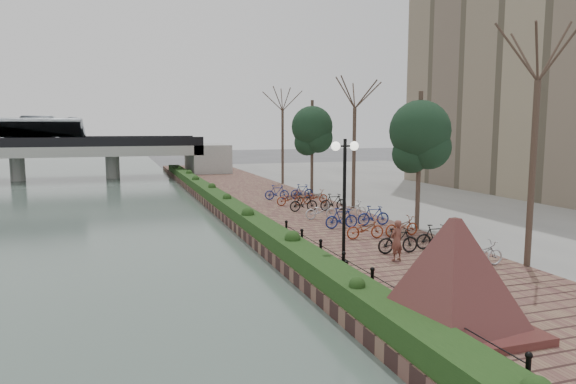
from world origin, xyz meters
name	(u,v)px	position (x,y,z in m)	size (l,w,h in m)	color
ground	(342,328)	(0.00, 0.00, 0.00)	(220.00, 220.00, 0.00)	#59595B
promenade	(283,211)	(4.00, 17.50, 0.25)	(8.00, 75.00, 0.50)	brown
inland_pavement	(497,200)	(20.00, 17.50, 0.25)	(24.00, 75.00, 0.50)	gray
hedge	(220,199)	(0.60, 20.00, 0.80)	(1.10, 56.00, 0.60)	#173513
chain_fence	(357,272)	(1.40, 2.00, 0.85)	(0.10, 14.10, 0.70)	black
granite_monument	(453,273)	(1.96, -1.99, 1.87)	(5.12, 5.12, 2.70)	#4F2422
lamppost	(345,173)	(2.00, 4.32, 3.73)	(1.02, 0.32, 4.43)	black
motorcycle	(453,292)	(2.70, -1.00, 1.03)	(0.53, 1.70, 1.06)	black
pedestrian	(397,240)	(4.00, 4.08, 1.25)	(0.55, 0.36, 1.50)	brown
bicycle_parking	(347,214)	(5.50, 11.48, 0.97)	(2.40, 19.89, 1.00)	#BBBBC0
street_trees	(381,158)	(8.00, 12.68, 3.69)	(3.20, 37.12, 6.80)	#372C20
bridge	(19,147)	(-14.77, 45.00, 3.37)	(36.00, 10.77, 6.50)	#9A9A95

